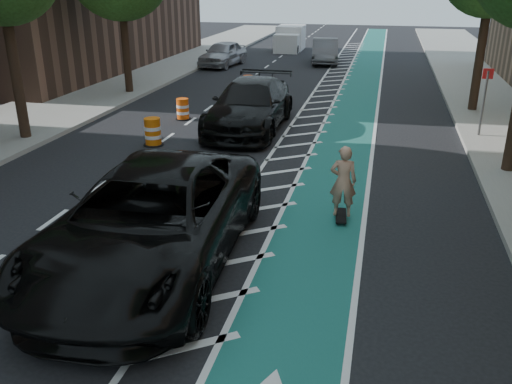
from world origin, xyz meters
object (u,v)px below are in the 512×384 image
(skateboarder, at_px, (343,181))
(suv_far, at_px, (250,105))
(suv_near, at_px, (151,220))
(barrel_a, at_px, (153,133))

(skateboarder, relative_size, suv_far, 0.27)
(skateboarder, xyz_separation_m, suv_near, (-3.45, -3.02, 0.01))
(skateboarder, height_order, barrel_a, skateboarder)
(skateboarder, distance_m, barrel_a, 8.25)
(skateboarder, xyz_separation_m, suv_far, (-4.06, 7.47, -0.07))
(skateboarder, xyz_separation_m, barrel_a, (-6.78, 4.66, -0.52))
(suv_far, relative_size, barrel_a, 6.62)
(barrel_a, bearing_deg, suv_far, 45.95)
(skateboarder, relative_size, suv_near, 0.24)
(suv_near, distance_m, barrel_a, 8.39)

